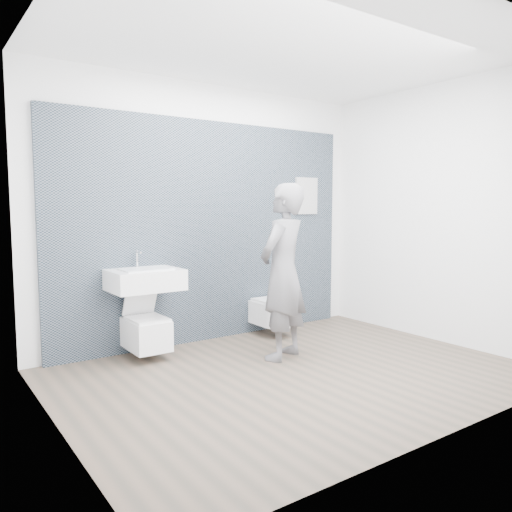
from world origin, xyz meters
TOP-DOWN VIEW (x-y plane):
  - ground at (0.00, 0.00)m, footprint 4.00×4.00m
  - room_shell at (0.00, 0.00)m, footprint 4.00×4.00m
  - tile_wall at (0.00, 1.47)m, footprint 3.60×0.06m
  - washbasin at (-0.90, 1.19)m, footprint 0.67×0.50m
  - toilet_square at (-0.90, 1.19)m, footprint 0.35×0.50m
  - toilet_rounded at (0.63, 1.17)m, footprint 0.31×0.54m
  - info_placard at (1.34, 1.43)m, footprint 0.34×0.03m
  - visitor at (0.20, 0.43)m, footprint 0.73×0.62m

SIDE VIEW (x-z plane):
  - ground at x=0.00m, z-range 0.00..0.00m
  - tile_wall at x=0.00m, z-range -1.20..1.20m
  - info_placard at x=1.34m, z-range -0.23..0.23m
  - toilet_square at x=-0.90m, z-range -0.06..0.59m
  - toilet_rounded at x=0.63m, z-range 0.12..0.41m
  - washbasin at x=-0.90m, z-range 0.53..1.03m
  - visitor at x=0.20m, z-range 0.00..1.70m
  - room_shell at x=0.00m, z-range -0.26..3.74m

